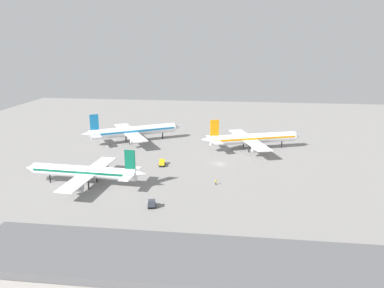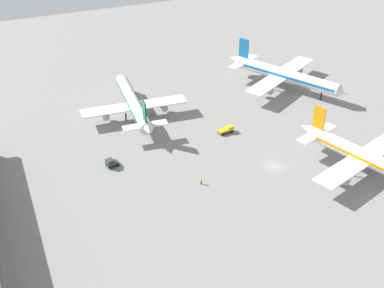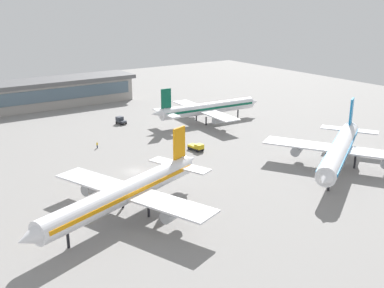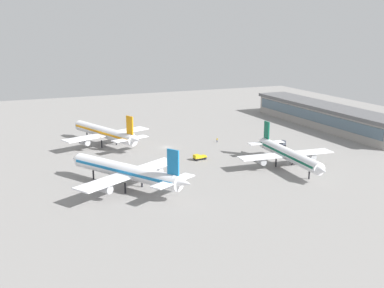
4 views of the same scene
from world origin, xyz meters
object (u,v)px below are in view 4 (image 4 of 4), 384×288
at_px(airplane_at_gate, 288,154).
at_px(airplane_taxiing, 105,133).
at_px(ground_crew_worker, 217,140).
at_px(baggage_tug, 282,144).
at_px(airplane_distant, 127,171).
at_px(pushback_tractor, 199,157).

bearing_deg(airplane_at_gate, airplane_taxiing, -134.76).
bearing_deg(ground_crew_worker, airplane_at_gate, 65.07).
height_order(airplane_taxiing, baggage_tug, airplane_taxiing).
distance_m(airplane_at_gate, airplane_distant, 52.14).
xyz_separation_m(airplane_distant, baggage_tug, (23.46, -65.61, -3.80)).
height_order(airplane_taxiing, ground_crew_worker, airplane_taxiing).
distance_m(airplane_taxiing, ground_crew_worker, 42.75).
distance_m(airplane_at_gate, airplane_taxiing, 69.67).
xyz_separation_m(airplane_at_gate, baggage_tug, (24.02, -13.47, -3.29)).
xyz_separation_m(airplane_taxiing, airplane_distant, (-51.55, 5.88, 0.13)).
distance_m(airplane_distant, ground_crew_worker, 61.33).
xyz_separation_m(baggage_tug, ground_crew_worker, (16.07, 18.89, -0.31)).
bearing_deg(airplane_distant, baggage_tug, -100.75).
xyz_separation_m(airplane_at_gate, airplane_taxiing, (52.10, 46.26, 0.39)).
distance_m(baggage_tug, ground_crew_worker, 24.80).
bearing_deg(airplane_taxiing, airplane_at_gate, -158.29).
bearing_deg(airplane_distant, pushback_tractor, -88.18).
xyz_separation_m(pushback_tractor, ground_crew_worker, (20.52, -16.58, -0.12)).
bearing_deg(pushback_tractor, airplane_taxiing, -61.89).
xyz_separation_m(airplane_taxiing, pushback_tractor, (-32.54, -24.26, -3.86)).
relative_size(pushback_tractor, ground_crew_worker, 2.78).
xyz_separation_m(airplane_at_gate, pushback_tractor, (19.57, 22.00, -3.47)).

